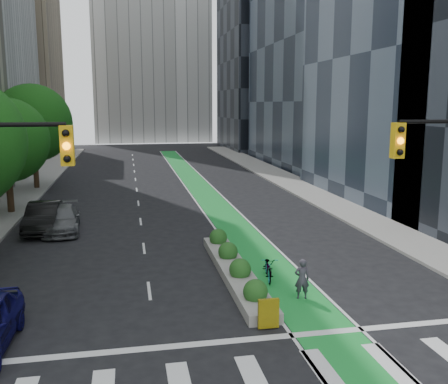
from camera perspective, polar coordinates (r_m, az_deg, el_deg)
name	(u,v)px	position (r m, az deg, el deg)	size (l,w,h in m)	color
ground	(245,360)	(15.27, 2.46, -18.61)	(160.00, 160.00, 0.00)	black
sidewalk_left	(9,204)	(39.66, -23.36, -1.30)	(3.60, 90.00, 0.15)	gray
sidewalk_right	(315,193)	(41.50, 10.34, -0.16)	(3.60, 90.00, 0.15)	gray
bike_lane_paint	(200,188)	(44.07, -2.78, 0.49)	(2.20, 70.00, 0.01)	green
building_tan_far	(6,64)	(81.00, -23.61, 13.27)	(14.00, 16.00, 26.00)	tan
building_dark_end	(269,62)	(84.53, 5.13, 14.56)	(14.00, 18.00, 28.00)	black
tree_midfar	(6,140)	(35.97, -23.65, 5.43)	(5.60, 5.60, 7.76)	black
tree_far	(33,123)	(45.73, -21.02, 7.36)	(6.60, 6.60, 9.00)	black
median_planter	(235,268)	(21.67, 1.23, -8.65)	(1.20, 10.26, 1.10)	gray
bicycle	(268,267)	(21.39, 5.10, -8.57)	(0.67, 1.93, 1.01)	gray
cyclist	(302,279)	(19.37, 8.90, -9.79)	(0.57, 0.38, 1.57)	#3A3640
parked_car_left_mid	(44,217)	(30.83, -19.90, -2.71)	(1.76, 5.03, 1.66)	black
parked_car_left_far	(61,219)	(30.41, -18.08, -2.98)	(2.02, 4.96, 1.44)	#4F5153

